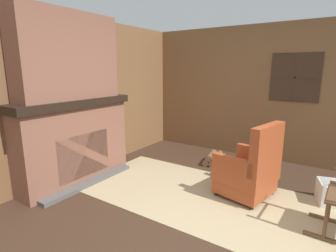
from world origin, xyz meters
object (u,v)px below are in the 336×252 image
at_px(firewood_stack, 214,159).
at_px(armchair, 249,171).
at_px(oil_lamp_vase, 25,96).
at_px(storage_case, 101,91).

bearing_deg(firewood_stack, armchair, -45.53).
bearing_deg(oil_lamp_vase, armchair, 33.04).
xyz_separation_m(firewood_stack, storage_case, (-1.54, -1.22, 1.25)).
xyz_separation_m(firewood_stack, oil_lamp_vase, (-1.54, -2.50, 1.28)).
relative_size(armchair, storage_case, 4.98).
xyz_separation_m(armchair, oil_lamp_vase, (-2.44, -1.58, 1.01)).
distance_m(armchair, firewood_stack, 1.31).
relative_size(firewood_stack, oil_lamp_vase, 1.74).
distance_m(firewood_stack, storage_case, 2.33).
height_order(armchair, storage_case, storage_case).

